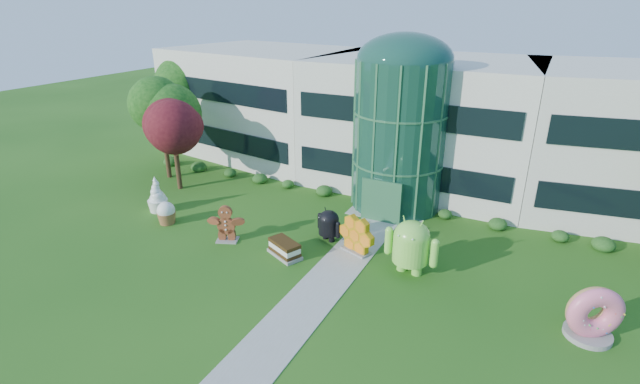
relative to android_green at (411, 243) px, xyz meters
The scene contains 14 objects.
ground 5.50m from the android_green, 131.04° to the right, with size 140.00×140.00×0.00m, color #215114.
building 14.77m from the android_green, 103.71° to the left, with size 46.00×15.00×9.30m, color beige, non-canonical shape.
atrium 9.32m from the android_green, 113.06° to the left, with size 6.00×6.00×9.80m, color #194738.
walkway 4.29m from the android_green, 150.51° to the right, with size 2.40×20.00×0.04m, color #9E9E93.
tree_red 19.31m from the android_green, 169.35° to the left, with size 4.00×4.00×6.00m, color #3F0C14, non-canonical shape.
trees_backdrop 10.00m from the android_green, 110.74° to the left, with size 52.00×8.00×8.40m, color #124010, non-canonical shape.
android_green is the anchor object (origin of this frame).
android_black 5.47m from the android_green, 166.59° to the left, with size 1.95×1.31×2.21m, color black, non-canonical shape.
donut 8.36m from the android_green, 10.33° to the right, with size 2.38×1.14×2.48m, color #DF5584, non-canonical shape.
gingerbread 10.71m from the android_green, behind, with size 2.46×0.95×2.27m, color maroon, non-canonical shape.
ice_cream_sandwich 6.94m from the android_green, 167.15° to the right, with size 2.08×1.04×0.93m, color black, non-canonical shape.
honeycomb 3.42m from the android_green, 168.33° to the left, with size 2.52×0.90×1.98m, color orange, non-canonical shape.
froyo 17.35m from the android_green, behind, with size 1.42×1.42×2.43m, color white, non-canonical shape.
cupcake 15.55m from the android_green, behind, with size 1.22×1.22×1.46m, color white, non-canonical shape.
Camera 1 is at (8.72, -16.75, 13.09)m, focal length 26.00 mm.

